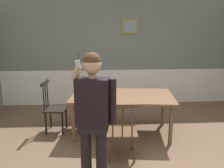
% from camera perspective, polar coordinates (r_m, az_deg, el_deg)
% --- Properties ---
extents(ground_plane, '(6.98, 6.98, 0.00)m').
position_cam_1_polar(ground_plane, '(4.04, 5.46, -16.85)').
color(ground_plane, brown).
extents(room_back_partition, '(6.34, 0.17, 2.74)m').
position_cam_1_polar(room_back_partition, '(6.34, 1.68, 6.95)').
color(room_back_partition, slate).
rests_on(room_back_partition, ground_plane).
extents(dining_table, '(2.04, 1.31, 0.77)m').
position_cam_1_polar(dining_table, '(4.56, 2.47, -3.59)').
color(dining_table, brown).
rests_on(dining_table, ground_plane).
extents(chair_near_window, '(0.50, 0.50, 0.95)m').
position_cam_1_polar(chair_near_window, '(3.77, 2.31, -11.13)').
color(chair_near_window, '#513823').
rests_on(chair_near_window, ground_plane).
extents(chair_by_doorway, '(0.45, 0.45, 1.02)m').
position_cam_1_polar(chair_by_doorway, '(4.83, -13.87, -5.60)').
color(chair_by_doorway, black).
rests_on(chair_by_doorway, ground_plane).
extents(person_figure, '(0.56, 0.29, 1.75)m').
position_cam_1_polar(person_figure, '(2.95, -4.50, -6.64)').
color(person_figure, black).
rests_on(person_figure, ground_plane).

